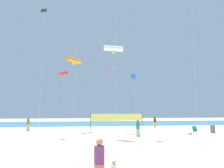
{
  "coord_description": "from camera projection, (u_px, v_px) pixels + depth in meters",
  "views": [
    {
      "loc": [
        -3.25,
        -18.25,
        2.5
      ],
      "look_at": [
        0.4,
        6.17,
        5.56
      ],
      "focal_mm": 35.36,
      "sensor_mm": 36.0,
      "label": 1
    }
  ],
  "objects": [
    {
      "name": "kite_red_diamond",
      "position": [
        106.0,
        74.0,
        31.66
      ],
      "size": [
        0.61,
        0.6,
        8.17
      ],
      "color": "silver",
      "rests_on": "ground"
    },
    {
      "name": "beachgoer_olive_shirt",
      "position": [
        28.0,
        123.0,
        28.12
      ],
      "size": [
        0.41,
        0.41,
        1.77
      ],
      "rotation": [
        0.0,
        0.0,
        1.88
      ],
      "color": "#99B28C",
      "rests_on": "ground"
    },
    {
      "name": "kite_red_tube",
      "position": [
        63.0,
        73.0,
        32.7
      ],
      "size": [
        1.39,
        1.48,
        8.35
      ],
      "color": "silver",
      "rests_on": "ground"
    },
    {
      "name": "beachgoer_teal_shirt",
      "position": [
        138.0,
        128.0,
        21.95
      ],
      "size": [
        0.38,
        0.38,
        1.66
      ],
      "rotation": [
        0.0,
        0.0,
        3.41
      ],
      "color": "#99B28C",
      "rests_on": "ground"
    },
    {
      "name": "trash_barrel",
      "position": [
        213.0,
        129.0,
        25.45
      ],
      "size": [
        0.54,
        0.54,
        0.89
      ],
      "primitive_type": "cylinder",
      "color": "#595960",
      "rests_on": "ground"
    },
    {
      "name": "kite_blue_delta",
      "position": [
        134.0,
        76.0,
        35.65
      ],
      "size": [
        1.14,
        0.87,
        8.64
      ],
      "color": "silver",
      "rests_on": "ground"
    },
    {
      "name": "kite_black_diamond",
      "position": [
        43.0,
        12.0,
        24.47
      ],
      "size": [
        0.83,
        0.82,
        13.86
      ],
      "color": "silver",
      "rests_on": "ground"
    },
    {
      "name": "beachgoer_charcoal_shirt",
      "position": [
        155.0,
        121.0,
        34.7
      ],
      "size": [
        0.39,
        0.39,
        1.72
      ],
      "rotation": [
        0.0,
        0.0,
        0.85
      ],
      "color": "gold",
      "rests_on": "ground"
    },
    {
      "name": "mother_figure",
      "position": [
        99.0,
        160.0,
        7.49
      ],
      "size": [
        0.37,
        0.37,
        1.6
      ],
      "rotation": [
        0.0,
        0.0,
        -0.42
      ],
      "color": "#EA7260",
      "rests_on": "ground"
    },
    {
      "name": "kite_orange_tube",
      "position": [
        74.0,
        60.0,
        28.64
      ],
      "size": [
        2.0,
        2.32,
        9.42
      ],
      "color": "silver",
      "rests_on": "ground"
    },
    {
      "name": "kite_white_tube",
      "position": [
        114.0,
        49.0,
        27.76
      ],
      "size": [
        2.44,
        0.9,
        10.69
      ],
      "color": "silver",
      "rests_on": "ground"
    },
    {
      "name": "ground_plane",
      "position": [
        118.0,
        142.0,
        18.08
      ],
      "size": [
        120.0,
        120.0,
        0.0
      ],
      "primitive_type": "plane",
      "color": "beige"
    },
    {
      "name": "folding_beach_chair",
      "position": [
        195.0,
        130.0,
        24.0
      ],
      "size": [
        0.52,
        0.65,
        0.89
      ],
      "rotation": [
        0.0,
        0.0,
        -0.34
      ],
      "color": "#1E8C4C",
      "rests_on": "ground"
    },
    {
      "name": "volleyball_net",
      "position": [
        117.0,
        118.0,
        28.71
      ],
      "size": [
        7.08,
        1.21,
        2.4
      ],
      "color": "#4C4C51",
      "rests_on": "ground"
    },
    {
      "name": "beach_handbag",
      "position": [
        190.0,
        134.0,
        23.37
      ],
      "size": [
        0.35,
        0.18,
        0.28
      ],
      "primitive_type": "cube",
      "color": "#99B28C",
      "rests_on": "ground"
    },
    {
      "name": "ocean_band",
      "position": [
        94.0,
        123.0,
        46.28
      ],
      "size": [
        120.0,
        20.0,
        0.01
      ],
      "primitive_type": "cube",
      "color": "teal",
      "rests_on": "ground"
    }
  ]
}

